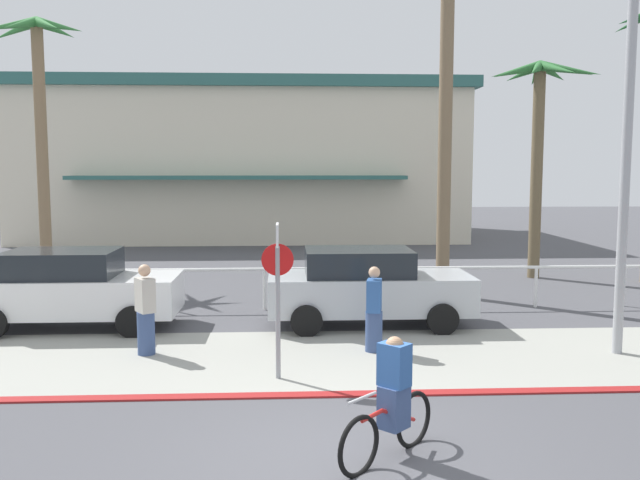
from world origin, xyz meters
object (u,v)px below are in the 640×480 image
pedestrian_1 (146,313)px  cyclist_red_0 (392,401)px  car_silver_2 (367,286)px  palm_tree_0 (37,87)px  car_white_1 (72,288)px  streetlight_curb (634,121)px  palm_tree_2 (540,109)px  stop_sign_bike_lane (278,278)px  palm_tree_1 (447,33)px  pedestrian_0 (374,313)px

pedestrian_1 → cyclist_red_0: bearing=-50.6°
pedestrian_1 → car_silver_2: bearing=26.2°
palm_tree_0 → car_white_1: palm_tree_0 is taller
streetlight_curb → palm_tree_2: size_ratio=1.12×
stop_sign_bike_lane → car_silver_2: 4.24m
streetlight_curb → car_silver_2: (-4.38, 2.73, -3.41)m
car_silver_2 → pedestrian_1: (-4.35, -2.14, -0.09)m
palm_tree_1 → car_silver_2: 7.42m
palm_tree_0 → pedestrian_1: size_ratio=4.72×
car_silver_2 → pedestrian_1: pedestrian_1 is taller
car_white_1 → pedestrian_0: 6.62m
palm_tree_1 → pedestrian_0: size_ratio=6.12×
car_white_1 → palm_tree_0: bearing=113.0°
palm_tree_2 → streetlight_curb: bearing=-100.5°
streetlight_curb → pedestrian_1: (-8.73, 0.59, -3.49)m
palm_tree_1 → palm_tree_2: palm_tree_1 is taller
stop_sign_bike_lane → car_white_1: (-4.45, 3.79, -0.81)m
cyclist_red_0 → palm_tree_2: bearing=63.2°
pedestrian_1 → palm_tree_0: bearing=118.3°
palm_tree_2 → car_white_1: bearing=-153.9°
palm_tree_2 → car_silver_2: size_ratio=1.52×
streetlight_curb → cyclist_red_0: streetlight_curb is taller
palm_tree_0 → pedestrian_0: size_ratio=4.93×
car_silver_2 → palm_tree_2: bearing=45.6°
palm_tree_1 → cyclist_red_0: palm_tree_1 is taller
car_white_1 → pedestrian_0: size_ratio=2.71×
pedestrian_0 → streetlight_curb: bearing=-7.3°
palm_tree_0 → palm_tree_1: (11.81, -3.66, 1.03)m
stop_sign_bike_lane → car_silver_2: stop_sign_bike_lane is taller
palm_tree_0 → car_silver_2: bearing=-37.4°
pedestrian_0 → cyclist_red_0: bearing=-94.9°
cyclist_red_0 → pedestrian_1: size_ratio=0.88×
car_silver_2 → pedestrian_1: size_ratio=2.59×
car_white_1 → pedestrian_1: size_ratio=2.59×
streetlight_curb → car_white_1: streetlight_curb is taller
palm_tree_0 → cyclist_red_0: size_ratio=5.34×
car_white_1 → pedestrian_1: (2.01, -2.23, -0.09)m
stop_sign_bike_lane → car_white_1: 5.90m
car_white_1 → stop_sign_bike_lane: bearing=-40.4°
car_silver_2 → pedestrian_0: size_ratio=2.71×
palm_tree_2 → car_silver_2: 9.67m
car_silver_2 → cyclist_red_0: car_silver_2 is taller
palm_tree_2 → cyclist_red_0: palm_tree_2 is taller
stop_sign_bike_lane → pedestrian_1: size_ratio=1.51×
palm_tree_0 → palm_tree_2: palm_tree_0 is taller
streetlight_curb → car_silver_2: bearing=148.1°
palm_tree_0 → pedestrian_1: palm_tree_0 is taller
cyclist_red_0 → streetlight_curb: bearing=39.6°
car_silver_2 → car_white_1: bearing=179.2°
palm_tree_0 → palm_tree_2: (15.38, -0.97, -0.68)m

